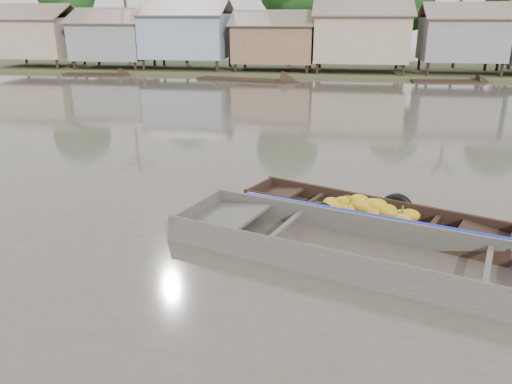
# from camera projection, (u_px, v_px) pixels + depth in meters

# --- Properties ---
(ground) EXTENTS (120.00, 120.00, 0.00)m
(ground) POSITION_uv_depth(u_px,v_px,m) (279.00, 239.00, 10.03)
(ground) COLOR #4A4339
(ground) RESTS_ON ground
(riverbank) EXTENTS (120.00, 12.47, 10.22)m
(riverbank) POSITION_uv_depth(u_px,v_px,m) (367.00, 31.00, 38.17)
(riverbank) COLOR #384723
(riverbank) RESTS_ON ground
(banana_boat) EXTENTS (5.78, 3.49, 0.80)m
(banana_boat) POSITION_uv_depth(u_px,v_px,m) (365.00, 215.00, 10.83)
(banana_boat) COLOR black
(banana_boat) RESTS_ON ground
(viewer_boat) EXTENTS (8.14, 4.42, 0.64)m
(viewer_boat) POSITION_uv_depth(u_px,v_px,m) (377.00, 258.00, 9.13)
(viewer_boat) COLOR #3A3631
(viewer_boat) RESTS_ON ground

